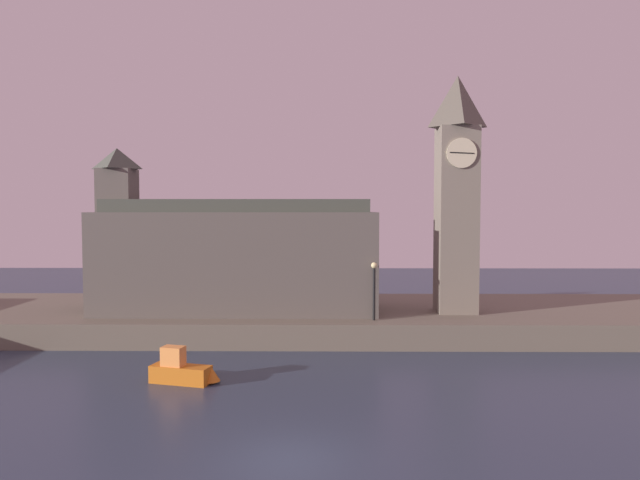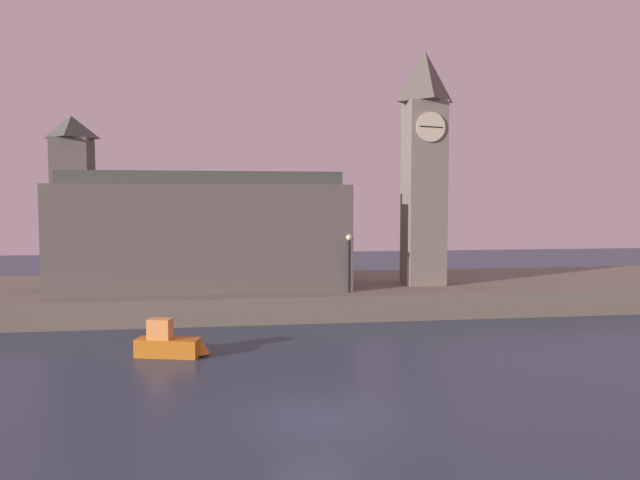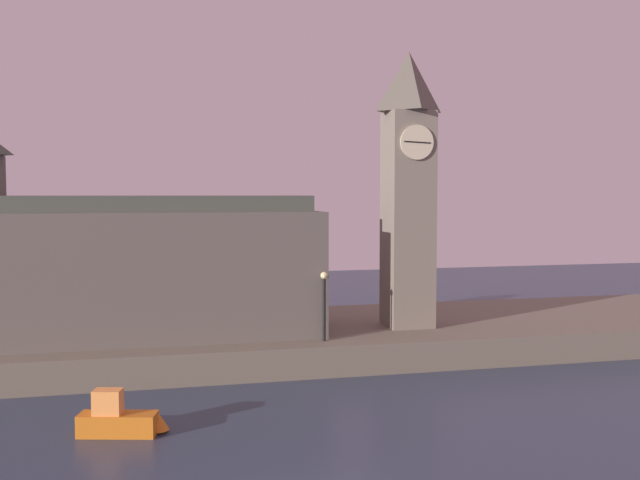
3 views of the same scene
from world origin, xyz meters
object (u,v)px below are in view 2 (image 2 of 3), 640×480
(clock_tower, at_px, (424,165))
(boat_patrol_orange, at_px, (172,344))
(parliament_hall, at_px, (197,231))
(streetlamp, at_px, (349,256))

(clock_tower, height_order, boat_patrol_orange, clock_tower)
(parliament_hall, distance_m, streetlamp, 9.57)
(parliament_hall, distance_m, boat_patrol_orange, 11.53)
(streetlamp, distance_m, boat_patrol_orange, 12.21)
(clock_tower, relative_size, parliament_hall, 0.84)
(streetlamp, bearing_deg, clock_tower, 27.84)
(parliament_hall, relative_size, streetlamp, 5.17)
(clock_tower, xyz_separation_m, parliament_hall, (-14.22, 0.50, -4.11))
(clock_tower, bearing_deg, boat_patrol_orange, -145.28)
(clock_tower, bearing_deg, streetlamp, -152.16)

